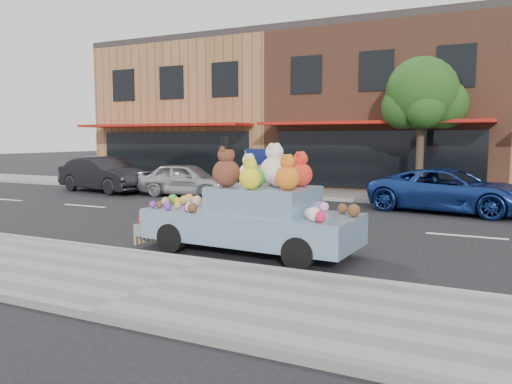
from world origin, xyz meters
The scene contains 12 objects.
ground centered at (0.00, 0.00, 0.00)m, with size 120.00×120.00×0.00m, color black.
near_sidewalk centered at (0.00, -6.50, 0.06)m, with size 60.00×3.00×0.12m, color gray.
far_sidewalk centered at (0.00, 6.50, 0.06)m, with size 60.00×3.00×0.12m, color gray.
near_kerb centered at (0.00, -5.00, 0.07)m, with size 60.00×0.12×0.13m, color gray.
far_kerb centered at (0.00, 5.00, 0.07)m, with size 60.00×0.12×0.13m, color gray.
storefront_left centered at (-10.00, 11.97, 3.64)m, with size 10.00×9.80×7.30m.
storefront_mid centered at (0.00, 11.97, 3.64)m, with size 10.00×9.80×7.30m.
street_tree centered at (2.03, 6.55, 3.69)m, with size 3.00×2.70×5.22m.
car_silver centered at (-6.49, 3.95, 0.66)m, with size 1.56×3.88×1.32m, color #AFAEB3.
car_blue centered at (3.30, 3.92, 0.68)m, with size 2.25×4.87×1.35m, color navy.
car_dark centered at (-10.54, 3.71, 0.75)m, with size 1.59×4.55×1.50m, color black.
art_car centered at (0.21, -3.72, 0.81)m, with size 4.57×1.98×2.34m.
Camera 1 is at (4.59, -12.57, 2.31)m, focal length 35.00 mm.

